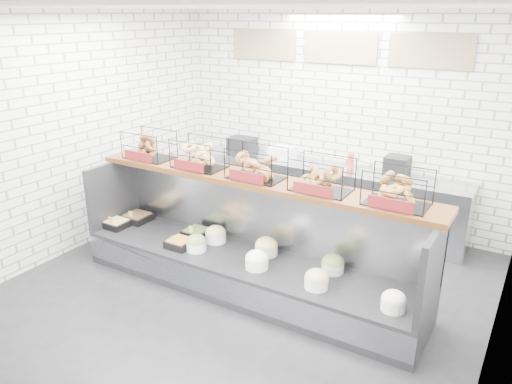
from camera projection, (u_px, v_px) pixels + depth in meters
The scene contains 5 objects.
ground at pixel (232, 301), 5.43m from camera, with size 5.50×5.50×0.00m, color black.
room_shell at pixel (260, 104), 5.21m from camera, with size 5.02×5.51×3.01m.
display_case at pixel (248, 261), 5.60m from camera, with size 4.00×0.90×1.20m.
bagel_shelf at pixel (256, 167), 5.38m from camera, with size 4.10×0.50×0.40m.
prep_counter at pixel (323, 194), 7.23m from camera, with size 4.00×0.60×1.20m.
Camera 1 is at (2.66, -3.89, 2.96)m, focal length 35.00 mm.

